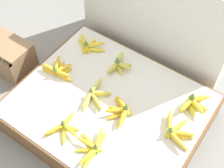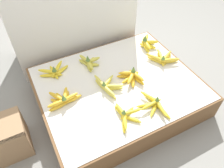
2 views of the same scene
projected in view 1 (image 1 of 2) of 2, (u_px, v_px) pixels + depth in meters
The scene contains 13 objects.
ground_plane at pixel (109, 120), 2.05m from camera, with size 10.00×10.00×0.00m, color gray.
display_platform at pixel (109, 112), 1.97m from camera, with size 1.13×0.93×0.20m.
back_vendor_table at pixel (164, 9), 2.13m from camera, with size 1.06×0.43×0.78m.
wooden_crate at pixel (6, 55), 2.24m from camera, with size 0.39×0.23×0.24m.
banana_bunch_front_midleft at pixel (64, 127), 1.77m from camera, with size 0.18×0.22×0.08m.
banana_bunch_front_midright at pixel (93, 147), 1.69m from camera, with size 0.18×0.27×0.08m.
banana_bunch_middle_left at pixel (58, 70), 2.01m from camera, with size 0.24×0.15×0.10m.
banana_bunch_middle_midleft at pixel (95, 95), 1.90m from camera, with size 0.16×0.26×0.08m.
banana_bunch_middle_midright at pixel (121, 111), 1.82m from camera, with size 0.16×0.18×0.10m.
banana_bunch_middle_right at pixel (176, 131), 1.74m from camera, with size 0.22×0.20×0.09m.
banana_bunch_back_left at pixel (89, 45), 2.15m from camera, with size 0.24×0.17×0.10m.
banana_bunch_back_midleft at pixel (119, 64), 2.04m from camera, with size 0.16×0.21×0.10m.
banana_bunch_back_right at pixel (194, 103), 1.85m from camera, with size 0.16×0.22×0.11m.
Camera 1 is at (0.62, -0.85, 1.78)m, focal length 50.00 mm.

